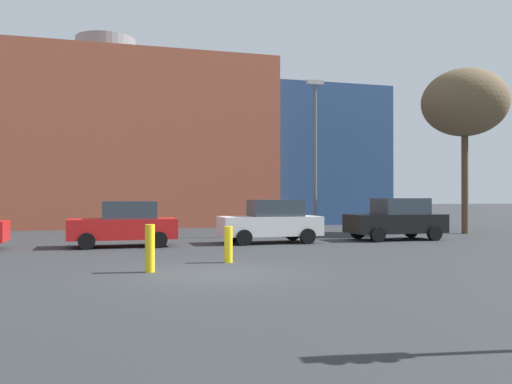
% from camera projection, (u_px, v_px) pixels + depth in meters
% --- Properties ---
extents(ground_plane, '(200.00, 200.00, 0.00)m').
position_uv_depth(ground_plane, '(217.00, 273.00, 13.21)').
color(ground_plane, '#2D3033').
extents(building_backdrop, '(37.43, 12.89, 12.64)m').
position_uv_depth(building_backdrop, '(105.00, 149.00, 36.67)').
color(building_backdrop, '#B2563D').
rests_on(building_backdrop, ground_plane).
extents(parked_car_2, '(3.92, 1.93, 1.70)m').
position_uv_depth(parked_car_2, '(124.00, 224.00, 20.06)').
color(parked_car_2, red).
rests_on(parked_car_2, ground_plane).
extents(parked_car_3, '(4.02, 1.98, 1.74)m').
position_uv_depth(parked_car_3, '(271.00, 221.00, 21.63)').
color(parked_car_3, white).
rests_on(parked_car_3, ground_plane).
extents(parked_car_4, '(4.15, 2.04, 1.80)m').
position_uv_depth(parked_car_4, '(397.00, 219.00, 23.19)').
color(parked_car_4, black).
rests_on(parked_car_4, ground_plane).
extents(bare_tree_0, '(4.26, 4.26, 8.33)m').
position_uv_depth(bare_tree_0, '(465.00, 103.00, 27.08)').
color(bare_tree_0, brown).
rests_on(bare_tree_0, ground_plane).
extents(bollard_yellow_0, '(0.24, 0.24, 1.03)m').
position_uv_depth(bollard_yellow_0, '(228.00, 244.00, 15.24)').
color(bollard_yellow_0, yellow).
rests_on(bollard_yellow_0, ground_plane).
extents(bollard_yellow_1, '(0.24, 0.24, 1.19)m').
position_uv_depth(bollard_yellow_1, '(150.00, 248.00, 13.30)').
color(bollard_yellow_1, yellow).
rests_on(bollard_yellow_1, ground_plane).
extents(street_lamp, '(0.80, 0.24, 7.34)m').
position_uv_depth(street_lamp, '(315.00, 147.00, 25.20)').
color(street_lamp, '#59595E').
rests_on(street_lamp, ground_plane).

